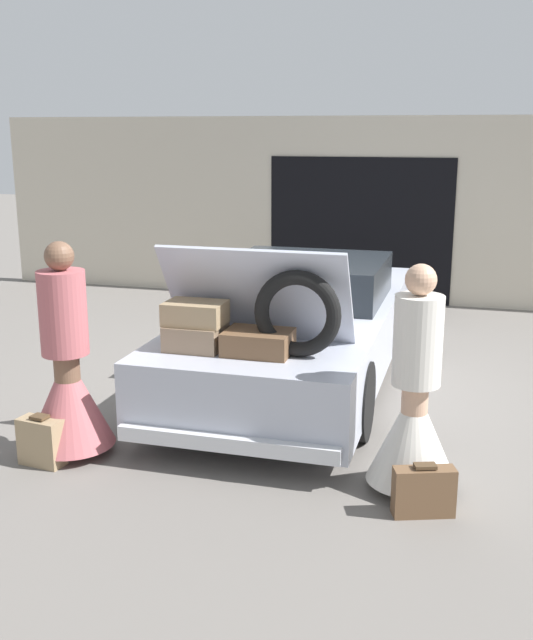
{
  "coord_description": "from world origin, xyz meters",
  "views": [
    {
      "loc": [
        1.72,
        -7.45,
        2.58
      ],
      "look_at": [
        0.0,
        -1.33,
        0.97
      ],
      "focal_mm": 42.0,
      "sensor_mm": 36.0,
      "label": 1
    }
  ],
  "objects_px": {
    "person_left": "(68,381)",
    "suitcase_beside_left_person": "(41,441)",
    "car": "(300,326)",
    "person_right": "(414,413)",
    "suitcase_beside_right_person": "(424,492)"
  },
  "relations": [
    {
      "from": "person_right",
      "to": "suitcase_beside_right_person",
      "type": "bearing_deg",
      "value": -167.24
    },
    {
      "from": "person_right",
      "to": "suitcase_beside_left_person",
      "type": "distance_m",
      "value": 2.91
    },
    {
      "from": "car",
      "to": "person_right",
      "type": "height_order",
      "value": "person_right"
    },
    {
      "from": "suitcase_beside_left_person",
      "to": "suitcase_beside_right_person",
      "type": "distance_m",
      "value": 2.98
    },
    {
      "from": "car",
      "to": "person_left",
      "type": "height_order",
      "value": "person_left"
    },
    {
      "from": "person_left",
      "to": "suitcase_beside_left_person",
      "type": "xyz_separation_m",
      "value": [
        -0.11,
        -0.26,
        -0.43
      ]
    },
    {
      "from": "person_left",
      "to": "suitcase_beside_right_person",
      "type": "relative_size",
      "value": 3.94
    },
    {
      "from": "suitcase_beside_right_person",
      "to": "person_right",
      "type": "bearing_deg",
      "value": 107.92
    },
    {
      "from": "person_right",
      "to": "suitcase_beside_right_person",
      "type": "xyz_separation_m",
      "value": [
        0.12,
        -0.36,
        -0.42
      ]
    },
    {
      "from": "person_left",
      "to": "person_right",
      "type": "height_order",
      "value": "person_left"
    },
    {
      "from": "person_left",
      "to": "suitcase_beside_left_person",
      "type": "height_order",
      "value": "person_left"
    },
    {
      "from": "person_left",
      "to": "suitcase_beside_right_person",
      "type": "distance_m",
      "value": 2.91
    },
    {
      "from": "person_left",
      "to": "person_right",
      "type": "relative_size",
      "value": 1.04
    },
    {
      "from": "car",
      "to": "person_left",
      "type": "relative_size",
      "value": 2.81
    },
    {
      "from": "person_right",
      "to": "suitcase_beside_left_person",
      "type": "height_order",
      "value": "person_right"
    }
  ]
}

